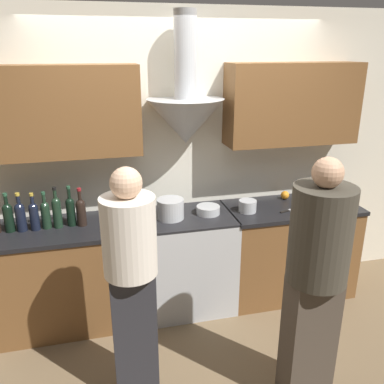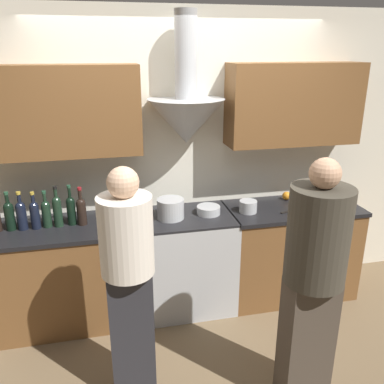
{
  "view_description": "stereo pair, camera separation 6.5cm",
  "coord_description": "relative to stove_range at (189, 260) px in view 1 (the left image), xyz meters",
  "views": [
    {
      "loc": [
        -0.75,
        -2.85,
        2.27
      ],
      "look_at": [
        0.0,
        0.21,
        1.14
      ],
      "focal_mm": 38.0,
      "sensor_mm": 36.0,
      "label": 1
    },
    {
      "loc": [
        -0.69,
        -2.86,
        2.27
      ],
      "look_at": [
        0.0,
        0.21,
        1.14
      ],
      "focal_mm": 38.0,
      "sensor_mm": 36.0,
      "label": 2
    }
  ],
  "objects": [
    {
      "name": "orange_fruit",
      "position": [
        0.99,
        0.17,
        0.48
      ],
      "size": [
        0.08,
        0.08,
        0.08
      ],
      "color": "orange",
      "rests_on": "counter_right"
    },
    {
      "name": "person_foreground_left",
      "position": [
        -0.59,
        -0.92,
        0.45
      ],
      "size": [
        0.33,
        0.33,
        1.63
      ],
      "color": "#28282D",
      "rests_on": "ground_plane"
    },
    {
      "name": "wine_bottle_6",
      "position": [
        -0.98,
        0.03,
        0.58
      ],
      "size": [
        0.07,
        0.07,
        0.34
      ],
      "color": "black",
      "rests_on": "counter_left"
    },
    {
      "name": "wine_bottle_2",
      "position": [
        -1.36,
        0.01,
        0.57
      ],
      "size": [
        0.08,
        0.08,
        0.32
      ],
      "color": "black",
      "rests_on": "counter_left"
    },
    {
      "name": "stock_pot",
      "position": [
        -0.17,
        -0.02,
        0.53
      ],
      "size": [
        0.23,
        0.23,
        0.17
      ],
      "color": "#B7BABC",
      "rests_on": "stove_range"
    },
    {
      "name": "wine_bottle_1",
      "position": [
        -1.45,
        0.02,
        0.58
      ],
      "size": [
        0.08,
        0.08,
        0.32
      ],
      "color": "black",
      "rests_on": "counter_left"
    },
    {
      "name": "counter_left",
      "position": [
        -1.0,
        -0.0,
        -0.0
      ],
      "size": [
        1.28,
        0.62,
        0.89
      ],
      "color": "brown",
      "rests_on": "ground_plane"
    },
    {
      "name": "wine_bottle_3",
      "position": [
        -1.26,
        0.01,
        0.57
      ],
      "size": [
        0.07,
        0.07,
        0.31
      ],
      "color": "black",
      "rests_on": "counter_left"
    },
    {
      "name": "chefs_knife",
      "position": [
        0.92,
        -0.11,
        0.45
      ],
      "size": [
        0.26,
        0.1,
        0.01
      ],
      "rotation": [
        0.0,
        0.0,
        0.28
      ],
      "color": "silver",
      "rests_on": "counter_right"
    },
    {
      "name": "mixing_bowl",
      "position": [
        0.17,
        -0.0,
        0.48
      ],
      "size": [
        0.2,
        0.2,
        0.07
      ],
      "color": "#B7BABC",
      "rests_on": "stove_range"
    },
    {
      "name": "ground_plane",
      "position": [
        0.0,
        -0.32,
        -0.45
      ],
      "size": [
        12.0,
        12.0,
        0.0
      ],
      "primitive_type": "plane",
      "color": "brown"
    },
    {
      "name": "saucepan",
      "position": [
        0.52,
        -0.04,
        0.5
      ],
      "size": [
        0.16,
        0.16,
        0.11
      ],
      "color": "#B7BABC",
      "rests_on": "counter_right"
    },
    {
      "name": "person_foreground_right",
      "position": [
        0.52,
        -1.21,
        0.48
      ],
      "size": [
        0.37,
        0.37,
        1.69
      ],
      "color": "#473D33",
      "rests_on": "ground_plane"
    },
    {
      "name": "wine_bottle_4",
      "position": [
        -1.17,
        0.02,
        0.57
      ],
      "size": [
        0.07,
        0.07,
        0.31
      ],
      "color": "black",
      "rests_on": "counter_left"
    },
    {
      "name": "wine_bottle_5",
      "position": [
        -1.09,
        0.01,
        0.59
      ],
      "size": [
        0.07,
        0.07,
        0.34
      ],
      "color": "black",
      "rests_on": "counter_left"
    },
    {
      "name": "wine_bottle_7",
      "position": [
        -0.9,
        0.01,
        0.57
      ],
      "size": [
        0.08,
        0.08,
        0.32
      ],
      "color": "black",
      "rests_on": "counter_left"
    },
    {
      "name": "wall_back",
      "position": [
        -0.01,
        0.26,
        1.02
      ],
      "size": [
        8.4,
        0.64,
        2.6
      ],
      "color": "silver",
      "rests_on": "ground_plane"
    },
    {
      "name": "stove_range",
      "position": [
        0.0,
        0.0,
        0.0
      ],
      "size": [
        0.75,
        0.6,
        0.89
      ],
      "color": "#B7BABC",
      "rests_on": "ground_plane"
    },
    {
      "name": "counter_right",
      "position": [
        0.97,
        -0.0,
        -0.0
      ],
      "size": [
        1.21,
        0.62,
        0.89
      ],
      "color": "brown",
      "rests_on": "ground_plane"
    }
  ]
}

